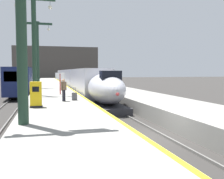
{
  "coord_description": "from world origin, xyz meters",
  "views": [
    {
      "loc": [
        -4.99,
        -12.0,
        3.28
      ],
      "look_at": [
        0.36,
        8.54,
        1.8
      ],
      "focal_mm": 41.37,
      "sensor_mm": 36.0,
      "label": 1
    }
  ],
  "objects": [
    {
      "name": "platform_right",
      "position": [
        4.05,
        24.75,
        0.53
      ],
      "size": [
        4.8,
        110.0,
        1.05
      ],
      "primitive_type": "cube",
      "color": "gray",
      "rests_on": "ground"
    },
    {
      "name": "highspeed_train_main",
      "position": [
        0.0,
        33.51,
        1.95
      ],
      "size": [
        2.92,
        57.31,
        3.6
      ],
      "color": "silver",
      "rests_on": "ground"
    },
    {
      "name": "ground_plane",
      "position": [
        0.0,
        0.0,
        0.0
      ],
      "size": [
        260.0,
        260.0,
        0.0
      ],
      "primitive_type": "plane",
      "color": "#33302D"
    },
    {
      "name": "platform_left_safety_stripe",
      "position": [
        -1.77,
        24.75,
        1.05
      ],
      "size": [
        0.2,
        107.8,
        0.01
      ],
      "primitive_type": "cube",
      "color": "yellow",
      "rests_on": "platform_left"
    },
    {
      "name": "rail_secondary_right",
      "position": [
        -7.35,
        27.5,
        0.06
      ],
      "size": [
        0.08,
        110.0,
        0.12
      ],
      "primitive_type": "cube",
      "color": "slate",
      "rests_on": "ground"
    },
    {
      "name": "station_column_far",
      "position": [
        -5.9,
        24.26,
        6.41
      ],
      "size": [
        4.0,
        0.68,
        8.87
      ],
      "color": "#1E3828",
      "rests_on": "platform_left"
    },
    {
      "name": "station_column_mid",
      "position": [
        -5.9,
        13.37,
        6.59
      ],
      "size": [
        4.0,
        0.68,
        9.22
      ],
      "color": "#1E3828",
      "rests_on": "platform_left"
    },
    {
      "name": "rail_secondary_left",
      "position": [
        -8.85,
        27.5,
        0.06
      ],
      "size": [
        0.08,
        110.0,
        0.12
      ],
      "primitive_type": "cube",
      "color": "slate",
      "rests_on": "ground"
    },
    {
      "name": "rail_main_right",
      "position": [
        0.75,
        27.5,
        0.06
      ],
      "size": [
        0.08,
        110.0,
        0.12
      ],
      "primitive_type": "cube",
      "color": "slate",
      "rests_on": "ground"
    },
    {
      "name": "regional_train_adjacent",
      "position": [
        -8.1,
        35.52,
        2.13
      ],
      "size": [
        2.85,
        36.6,
        3.8
      ],
      "color": "#141E4C",
      "rests_on": "ground"
    },
    {
      "name": "departure_info_board",
      "position": [
        -3.55,
        13.79,
        2.56
      ],
      "size": [
        0.9,
        0.1,
        2.12
      ],
      "color": "maroon",
      "rests_on": "platform_left"
    },
    {
      "name": "terminus_back_wall",
      "position": [
        0.0,
        102.0,
        7.0
      ],
      "size": [
        36.0,
        2.0,
        14.0
      ],
      "primitive_type": "cube",
      "color": "#4C4742",
      "rests_on": "ground"
    },
    {
      "name": "ticket_machine_yellow",
      "position": [
        -5.55,
        4.68,
        1.79
      ],
      "size": [
        0.76,
        0.62,
        1.6
      ],
      "color": "yellow",
      "rests_on": "platform_left"
    },
    {
      "name": "platform_left",
      "position": [
        -4.05,
        24.75,
        0.53
      ],
      "size": [
        4.8,
        110.0,
        1.05
      ],
      "primitive_type": "cube",
      "color": "gray",
      "rests_on": "ground"
    },
    {
      "name": "passenger_near_edge",
      "position": [
        -3.64,
        7.59,
        2.04
      ],
      "size": [
        0.44,
        0.42,
        1.69
      ],
      "color": "#23232D",
      "rests_on": "platform_left"
    },
    {
      "name": "rolling_suitcase",
      "position": [
        -2.79,
        8.02,
        1.35
      ],
      "size": [
        0.4,
        0.22,
        0.98
      ],
      "color": "#4C4C51",
      "rests_on": "platform_left"
    },
    {
      "name": "rail_main_left",
      "position": [
        -0.75,
        27.5,
        0.06
      ],
      "size": [
        0.08,
        110.0,
        0.12
      ],
      "primitive_type": "cube",
      "color": "slate",
      "rests_on": "ground"
    }
  ]
}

